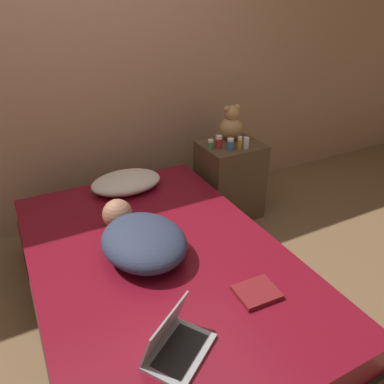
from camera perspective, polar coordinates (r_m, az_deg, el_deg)
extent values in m
plane|color=brown|center=(2.40, -4.58, -17.75)|extent=(12.00, 12.00, 0.00)
cube|color=tan|center=(2.95, -16.39, 19.10)|extent=(8.00, 0.06, 2.60)
cube|color=#2D2319|center=(2.31, -4.72, -15.45)|extent=(1.35, 2.05, 0.27)
cube|color=maroon|center=(2.16, -4.96, -11.21)|extent=(1.32, 2.01, 0.18)
cube|color=brown|center=(3.15, 5.70, 1.87)|extent=(0.47, 0.41, 0.64)
ellipsoid|color=beige|center=(2.74, -9.99, 1.51)|extent=(0.51, 0.36, 0.12)
ellipsoid|color=#2D3851|center=(2.04, -7.34, -7.46)|extent=(0.50, 0.58, 0.19)
sphere|color=#A87556|center=(2.31, -11.27, -3.30)|extent=(0.18, 0.18, 0.18)
cylinder|color=#A87556|center=(2.17, -2.91, -6.87)|extent=(0.09, 0.24, 0.06)
cube|color=#9E9EA3|center=(1.64, -1.84, -23.16)|extent=(0.35, 0.32, 0.02)
cube|color=black|center=(1.63, -1.84, -22.95)|extent=(0.27, 0.24, 0.00)
cube|color=#9E9EA3|center=(1.58, -4.17, -19.93)|extent=(0.27, 0.21, 0.18)
cube|color=black|center=(1.58, -4.17, -19.93)|extent=(0.24, 0.19, 0.16)
sphere|color=tan|center=(3.08, 5.98, 9.61)|extent=(0.19, 0.19, 0.19)
sphere|color=tan|center=(3.04, 6.10, 11.85)|extent=(0.12, 0.12, 0.12)
sphere|color=tan|center=(3.00, 5.35, 12.52)|extent=(0.05, 0.05, 0.05)
sphere|color=tan|center=(3.05, 6.93, 12.72)|extent=(0.05, 0.05, 0.05)
cylinder|color=silver|center=(2.93, 8.23, 7.23)|extent=(0.05, 0.05, 0.07)
cylinder|color=white|center=(2.91, 8.29, 8.05)|extent=(0.04, 0.04, 0.02)
cylinder|color=#3D8E4C|center=(2.90, 2.84, 7.11)|extent=(0.05, 0.05, 0.06)
cylinder|color=white|center=(2.88, 2.86, 7.80)|extent=(0.04, 0.04, 0.02)
cylinder|color=gold|center=(2.91, 7.28, 7.23)|extent=(0.04, 0.04, 0.08)
cylinder|color=white|center=(2.89, 7.34, 8.15)|extent=(0.03, 0.03, 0.02)
cylinder|color=#3866B2|center=(2.88, 5.86, 7.05)|extent=(0.05, 0.05, 0.07)
cylinder|color=white|center=(2.87, 5.91, 7.91)|extent=(0.05, 0.05, 0.02)
cylinder|color=#B72D2D|center=(2.91, 4.10, 7.43)|extent=(0.05, 0.05, 0.08)
cylinder|color=white|center=(2.90, 4.13, 8.34)|extent=(0.05, 0.05, 0.02)
cube|color=maroon|center=(1.88, 9.84, -14.83)|extent=(0.21, 0.18, 0.02)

